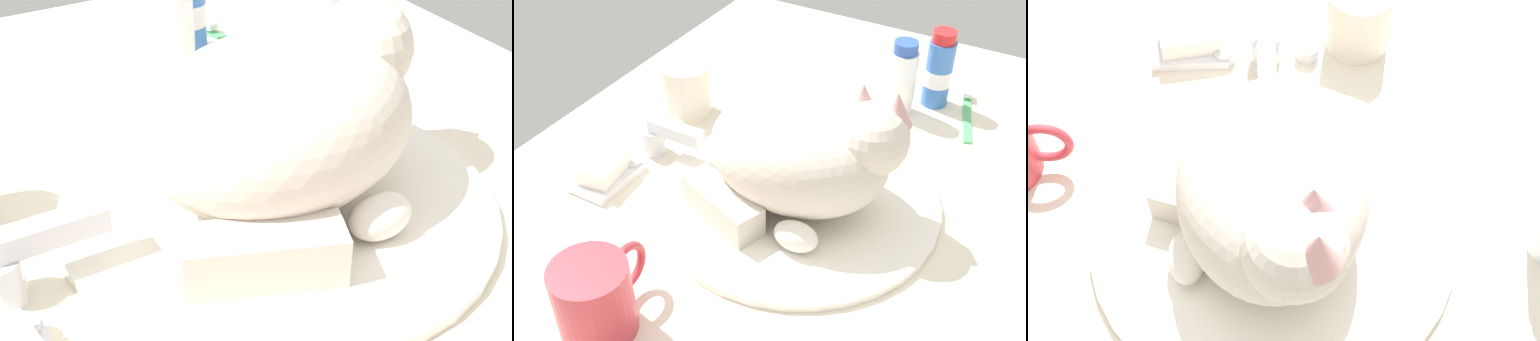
% 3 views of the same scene
% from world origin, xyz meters
% --- Properties ---
extents(ground_plane, '(1.10, 0.83, 0.03)m').
position_xyz_m(ground_plane, '(0.00, 0.00, -0.01)').
color(ground_plane, silver).
extents(sink_basin, '(0.37, 0.37, 0.01)m').
position_xyz_m(sink_basin, '(0.00, 0.00, 0.01)').
color(sink_basin, white).
rests_on(sink_basin, ground_plane).
extents(faucet, '(0.13, 0.10, 0.06)m').
position_xyz_m(faucet, '(0.00, 0.22, 0.03)').
color(faucet, silver).
rests_on(faucet, ground_plane).
extents(cat, '(0.22, 0.26, 0.17)m').
position_xyz_m(cat, '(-0.00, -0.01, 0.09)').
color(cat, beige).
rests_on(cat, sink_basin).
extents(rinse_cup, '(0.07, 0.07, 0.08)m').
position_xyz_m(rinse_cup, '(0.11, 0.25, 0.04)').
color(rinse_cup, silver).
rests_on(rinse_cup, ground_plane).
extents(soap_dish, '(0.09, 0.06, 0.01)m').
position_xyz_m(soap_dish, '(-0.09, 0.25, 0.01)').
color(soap_dish, white).
rests_on(soap_dish, ground_plane).
extents(soap_bar, '(0.07, 0.05, 0.02)m').
position_xyz_m(soap_bar, '(-0.09, 0.25, 0.02)').
color(soap_bar, white).
rests_on(soap_bar, soap_dish).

